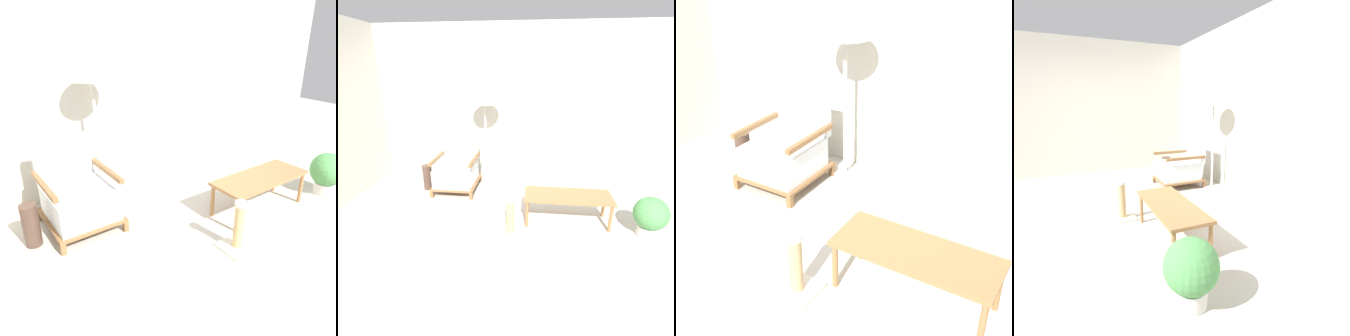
{
  "view_description": "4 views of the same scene",
  "coord_description": "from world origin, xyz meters",
  "views": [
    {
      "loc": [
        -1.72,
        -1.29,
        1.95
      ],
      "look_at": [
        0.13,
        1.3,
        0.55
      ],
      "focal_mm": 35.0,
      "sensor_mm": 36.0,
      "label": 1
    },
    {
      "loc": [
        0.55,
        -2.41,
        1.97
      ],
      "look_at": [
        0.13,
        1.3,
        0.55
      ],
      "focal_mm": 28.0,
      "sensor_mm": 36.0,
      "label": 2
    },
    {
      "loc": [
        1.89,
        -1.6,
        2.38
      ],
      "look_at": [
        0.13,
        1.3,
        0.55
      ],
      "focal_mm": 50.0,
      "sensor_mm": 36.0,
      "label": 3
    },
    {
      "loc": [
        3.46,
        -0.18,
        1.44
      ],
      "look_at": [
        0.13,
        1.3,
        0.55
      ],
      "focal_mm": 28.0,
      "sensor_mm": 36.0,
      "label": 4
    }
  ],
  "objects": [
    {
      "name": "vase",
      "position": [
        -1.26,
        1.58,
        0.22
      ],
      "size": [
        0.16,
        0.16,
        0.44
      ],
      "primitive_type": "cylinder",
      "color": "#473328",
      "rests_on": "ground_plane"
    },
    {
      "name": "wall_back",
      "position": [
        0.0,
        2.39,
        1.35
      ],
      "size": [
        8.0,
        0.06,
        2.7
      ],
      "color": "beige",
      "rests_on": "ground_plane"
    },
    {
      "name": "armchair",
      "position": [
        -0.76,
        1.66,
        0.33
      ],
      "size": [
        0.7,
        0.77,
        0.89
      ],
      "color": "brown",
      "rests_on": "ground_plane"
    },
    {
      "name": "scratching_post",
      "position": [
        0.29,
        0.4,
        0.18
      ],
      "size": [
        0.3,
        0.3,
        0.5
      ],
      "color": "beige",
      "rests_on": "ground_plane"
    },
    {
      "name": "coffee_table",
      "position": [
        1.02,
        0.78,
        0.36
      ],
      "size": [
        1.14,
        0.45,
        0.41
      ],
      "color": "olive",
      "rests_on": "ground_plane"
    },
    {
      "name": "ground_plane",
      "position": [
        0.0,
        0.0,
        0.0
      ],
      "size": [
        14.0,
        14.0,
        0.0
      ],
      "primitive_type": "plane",
      "color": "#B7B2A8"
    },
    {
      "name": "floor_lamp",
      "position": [
        -0.32,
        2.07,
        1.47
      ],
      "size": [
        0.49,
        0.49,
        1.65
      ],
      "color": "#B7B2A8",
      "rests_on": "ground_plane"
    }
  ]
}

